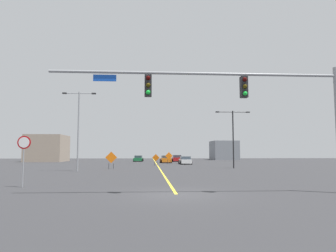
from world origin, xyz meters
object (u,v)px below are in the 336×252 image
(street_lamp_mid_right, at_px, (233,133))
(construction_sign_median_near, at_px, (156,158))
(traffic_signal_assembly, at_px, (239,95))
(car_orange_mid, at_px, (166,159))
(street_lamp_far_left, at_px, (78,124))
(car_red_distant, at_px, (177,158))
(stop_sign, at_px, (24,151))
(car_white_passing, at_px, (185,161))
(construction_sign_left_lane, at_px, (169,156))
(car_green_far, at_px, (138,159))
(construction_sign_left_shoulder, at_px, (111,158))

(street_lamp_mid_right, bearing_deg, construction_sign_median_near, 137.29)
(traffic_signal_assembly, height_order, car_orange_mid, traffic_signal_assembly)
(street_lamp_far_left, bearing_deg, car_red_distant, 67.12)
(car_red_distant, bearing_deg, street_lamp_far_left, -112.88)
(stop_sign, xyz_separation_m, car_white_passing, (13.26, 32.62, -1.46))
(construction_sign_left_lane, height_order, car_green_far, construction_sign_left_lane)
(traffic_signal_assembly, distance_m, car_orange_mid, 42.78)
(stop_sign, height_order, construction_sign_median_near, stop_sign)
(street_lamp_mid_right, height_order, car_orange_mid, street_lamp_mid_right)
(stop_sign, distance_m, street_lamp_mid_right, 26.08)
(car_red_distant, height_order, car_orange_mid, car_red_distant)
(construction_sign_left_lane, bearing_deg, construction_sign_median_near, -108.90)
(street_lamp_far_left, height_order, construction_sign_left_lane, street_lamp_far_left)
(stop_sign, bearing_deg, construction_sign_left_lane, 73.01)
(car_green_far, bearing_deg, construction_sign_left_shoulder, -94.45)
(street_lamp_far_left, xyz_separation_m, car_green_far, (5.23, 33.07, -4.37))
(stop_sign, height_order, car_green_far, stop_sign)
(street_lamp_far_left, distance_m, car_orange_mid, 27.17)
(traffic_signal_assembly, xyz_separation_m, car_green_far, (-6.65, 51.02, -4.19))
(construction_sign_median_near, relative_size, construction_sign_left_shoulder, 0.84)
(traffic_signal_assembly, relative_size, street_lamp_mid_right, 1.99)
(street_lamp_mid_right, xyz_separation_m, construction_sign_left_lane, (-6.99, 15.91, -3.10))
(traffic_signal_assembly, distance_m, car_red_distant, 49.95)
(street_lamp_far_left, relative_size, car_green_far, 2.05)
(street_lamp_mid_right, bearing_deg, car_orange_mid, 110.01)
(car_green_far, distance_m, car_white_passing, 17.12)
(car_red_distant, bearing_deg, construction_sign_median_near, -104.76)
(street_lamp_mid_right, bearing_deg, construction_sign_left_lane, 113.71)
(street_lamp_mid_right, height_order, construction_sign_left_lane, street_lamp_mid_right)
(traffic_signal_assembly, bearing_deg, car_orange_mid, 91.62)
(traffic_signal_assembly, height_order, street_lamp_far_left, street_lamp_far_left)
(traffic_signal_assembly, bearing_deg, street_lamp_far_left, 123.51)
(car_green_far, xyz_separation_m, car_white_passing, (8.35, -14.95, -0.00))
(construction_sign_median_near, bearing_deg, construction_sign_left_lane, 71.10)
(traffic_signal_assembly, relative_size, car_orange_mid, 3.54)
(construction_sign_left_lane, bearing_deg, traffic_signal_assembly, -88.69)
(construction_sign_median_near, relative_size, car_orange_mid, 0.43)
(car_green_far, distance_m, car_orange_mid, 10.06)
(car_white_passing, bearing_deg, car_green_far, 119.19)
(street_lamp_mid_right, distance_m, car_green_far, 31.47)
(stop_sign, xyz_separation_m, car_orange_mid, (10.36, 39.12, -1.40))
(stop_sign, bearing_deg, car_white_passing, 67.88)
(construction_sign_left_shoulder, bearing_deg, construction_sign_left_lane, 63.76)
(street_lamp_far_left, bearing_deg, stop_sign, -88.73)
(construction_sign_left_lane, xyz_separation_m, car_red_distant, (2.42, 11.36, -0.59))
(construction_sign_left_shoulder, relative_size, car_white_passing, 0.46)
(construction_sign_median_near, xyz_separation_m, car_red_distant, (4.89, 18.55, -0.41))
(construction_sign_left_lane, distance_m, car_white_passing, 3.55)
(construction_sign_median_near, relative_size, car_red_distant, 0.39)
(traffic_signal_assembly, height_order, construction_sign_median_near, traffic_signal_assembly)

